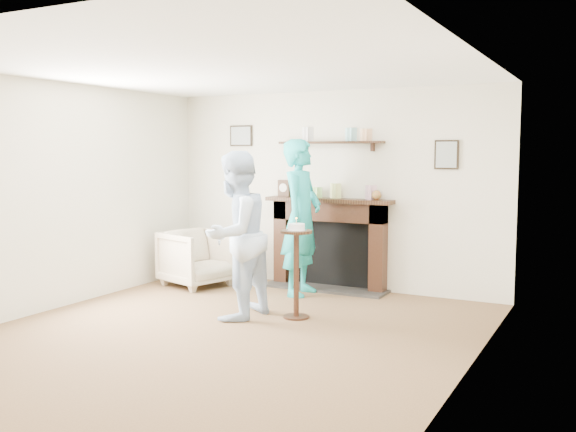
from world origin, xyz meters
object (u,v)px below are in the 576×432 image
object	(u,v)px
man	(236,318)
woman	(301,294)
armchair	(198,286)
pedestal_table	(296,256)

from	to	relation	value
man	woman	world-z (taller)	woman
armchair	man	world-z (taller)	man
man	pedestal_table	xyz separation A→B (m)	(0.56, 0.29, 0.65)
woman	pedestal_table	bearing A→B (deg)	-160.17
man	pedestal_table	world-z (taller)	pedestal_table
man	pedestal_table	size ratio (longest dim) A/B	1.65
woman	man	bearing A→B (deg)	171.40
man	woman	xyz separation A→B (m)	(0.11, 1.32, 0.00)
armchair	woman	xyz separation A→B (m)	(1.41, 0.17, 0.00)
woman	pedestal_table	size ratio (longest dim) A/B	1.78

